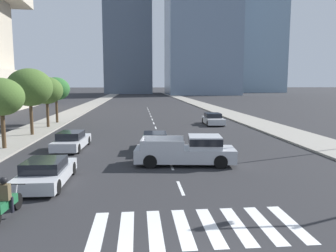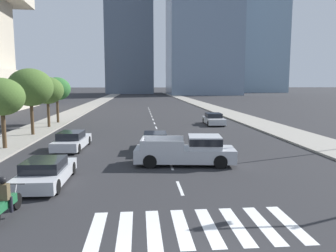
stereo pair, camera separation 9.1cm
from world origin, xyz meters
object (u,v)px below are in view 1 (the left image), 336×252
sedan_green_3 (155,142)px  motorcycle_lead (6,202)px  pickup_truck (190,151)px  street_tree_nearest (1,97)px  sedan_silver_1 (46,172)px  sedan_silver_2 (72,141)px  street_tree_second (30,87)px  sedan_silver_0 (213,119)px  street_tree_third (47,91)px  street_tree_fourth (56,89)px

sedan_green_3 → motorcycle_lead: bearing=154.9°
pickup_truck → street_tree_nearest: 13.59m
sedan_green_3 → sedan_silver_1: bearing=145.3°
motorcycle_lead → sedan_green_3: bearing=-22.3°
sedan_silver_2 → street_tree_second: bearing=40.8°
sedan_silver_0 → street_tree_third: 18.13m
sedan_silver_2 → street_tree_nearest: size_ratio=0.97×
sedan_silver_0 → sedan_silver_2: size_ratio=0.97×
street_tree_nearest → street_tree_fourth: 15.14m
sedan_silver_2 → street_tree_fourth: size_ratio=0.91×
street_tree_second → street_tree_third: (0.00, 5.21, -0.37)m
sedan_green_3 → street_tree_fourth: street_tree_fourth is taller
sedan_silver_2 → street_tree_second: size_ratio=0.82×
street_tree_nearest → street_tree_fourth: bearing=90.0°
sedan_green_3 → street_tree_third: street_tree_third is taller
street_tree_second → street_tree_third: 5.22m
sedan_silver_2 → sedan_green_3: size_ratio=1.04×
sedan_silver_0 → pickup_truck: bearing=-15.4°
street_tree_second → street_tree_fourth: bearing=90.0°
street_tree_third → sedan_silver_1: bearing=-75.5°
sedan_silver_0 → sedan_silver_1: bearing=-29.4°
sedan_silver_1 → street_tree_third: 20.47m
sedan_green_3 → street_tree_second: 13.22m
motorcycle_lead → pickup_truck: 10.11m
sedan_green_3 → street_tree_third: bearing=42.4°
sedan_silver_1 → street_tree_nearest: 10.19m
street_tree_third → motorcycle_lead: bearing=-78.5°
sedan_silver_1 → sedan_silver_0: bearing=-30.1°
pickup_truck → street_tree_fourth: 23.96m
motorcycle_lead → sedan_silver_1: (0.30, 3.80, -0.03)m
pickup_truck → sedan_silver_1: bearing=-150.5°
pickup_truck → street_tree_nearest: (-12.21, 5.23, 2.88)m
sedan_silver_2 → street_tree_nearest: (-4.59, -0.01, 3.11)m
sedan_silver_1 → sedan_silver_2: sedan_silver_2 is taller
sedan_silver_0 → street_tree_second: 19.34m
sedan_silver_2 → motorcycle_lead: bearing=-175.5°
motorcycle_lead → sedan_silver_2: bearing=6.0°
street_tree_second → street_tree_third: bearing=90.0°
street_tree_second → street_tree_fourth: street_tree_second is taller
street_tree_nearest → street_tree_third: 11.29m
street_tree_second → street_tree_fourth: size_ratio=1.11×
sedan_silver_1 → street_tree_fourth: (-5.06, 23.40, 3.43)m
street_tree_third → pickup_truck: bearing=-53.5°
sedan_silver_1 → sedan_green_3: (5.38, 7.12, 0.03)m
sedan_silver_0 → street_tree_fourth: 18.23m
sedan_silver_2 → pickup_truck: bearing=-120.8°
pickup_truck → sedan_green_3: pickup_truck is taller
street_tree_nearest → sedan_silver_2: bearing=0.1°
sedan_silver_1 → street_tree_third: size_ratio=0.87×
sedan_silver_0 → street_tree_third: bearing=-83.5°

